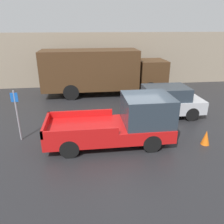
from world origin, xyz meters
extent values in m
plane|color=#232326|center=(0.00, 0.00, 0.00)|extent=(60.00, 60.00, 0.00)
cube|color=gray|center=(0.00, 9.75, 2.15)|extent=(28.00, 0.15, 4.30)
cube|color=red|center=(-1.29, -0.14, 0.62)|extent=(5.33, 2.07, 0.55)
cube|color=#28333D|center=(0.37, -0.14, 1.50)|extent=(2.03, 1.94, 1.21)
cube|color=red|center=(-2.48, 0.84, 1.05)|extent=(2.93, 0.10, 0.30)
cube|color=red|center=(-2.48, -1.12, 1.05)|extent=(2.93, 0.10, 0.30)
cube|color=red|center=(-3.90, -0.14, 1.05)|extent=(0.10, 2.07, 0.30)
cylinder|color=black|center=(0.37, 0.78, 0.38)|extent=(0.76, 0.26, 0.76)
cylinder|color=black|center=(0.37, -1.06, 0.38)|extent=(0.76, 0.26, 0.76)
cylinder|color=black|center=(-2.94, 0.78, 0.38)|extent=(0.76, 0.26, 0.76)
cylinder|color=black|center=(-2.94, -1.06, 0.38)|extent=(0.76, 0.26, 0.76)
cube|color=#B7BABF|center=(2.07, 2.55, 0.67)|extent=(4.38, 1.93, 0.70)
cube|color=#28333D|center=(2.20, 2.55, 1.37)|extent=(2.41, 1.70, 0.69)
cylinder|color=black|center=(3.43, 3.42, 0.37)|extent=(0.75, 0.22, 0.75)
cylinder|color=black|center=(3.43, 1.68, 0.37)|extent=(0.75, 0.22, 0.75)
cylinder|color=black|center=(0.71, 3.42, 0.37)|extent=(0.75, 0.22, 0.75)
cylinder|color=black|center=(0.71, 1.68, 0.37)|extent=(0.75, 0.22, 0.75)
cube|color=#472D19|center=(2.76, 7.17, 1.48)|extent=(1.97, 2.19, 1.94)
cube|color=#472D19|center=(-1.80, 7.17, 1.87)|extent=(6.79, 2.31, 2.72)
cylinder|color=black|center=(2.41, 8.19, 0.54)|extent=(1.08, 0.30, 1.08)
cylinder|color=black|center=(2.41, 6.15, 0.54)|extent=(1.08, 0.30, 1.08)
cylinder|color=black|center=(-3.18, 8.19, 0.54)|extent=(1.08, 0.30, 1.08)
cylinder|color=black|center=(-3.18, 6.15, 0.54)|extent=(1.08, 0.30, 1.08)
cylinder|color=gray|center=(-5.20, 0.64, 1.16)|extent=(0.07, 0.07, 2.32)
cube|color=blue|center=(-5.20, 0.62, 2.02)|extent=(0.30, 0.02, 0.40)
cone|color=orange|center=(2.86, -0.80, 0.32)|extent=(0.37, 0.37, 0.64)
camera|label=1|loc=(-2.23, -8.56, 4.86)|focal=35.00mm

